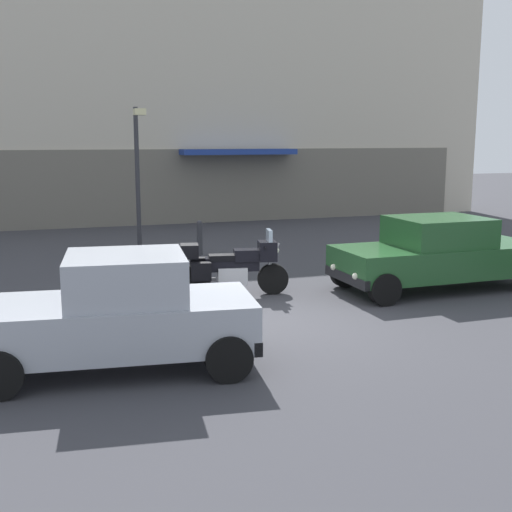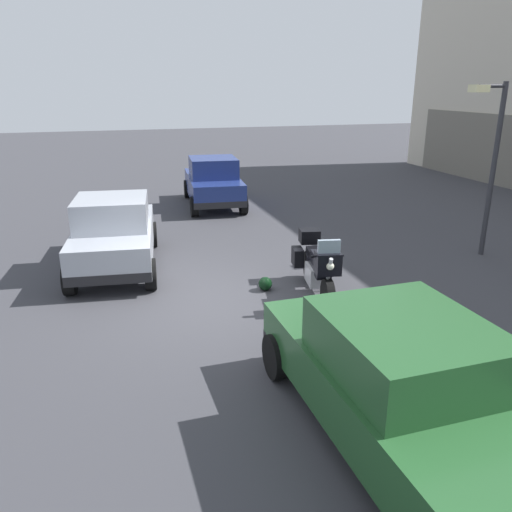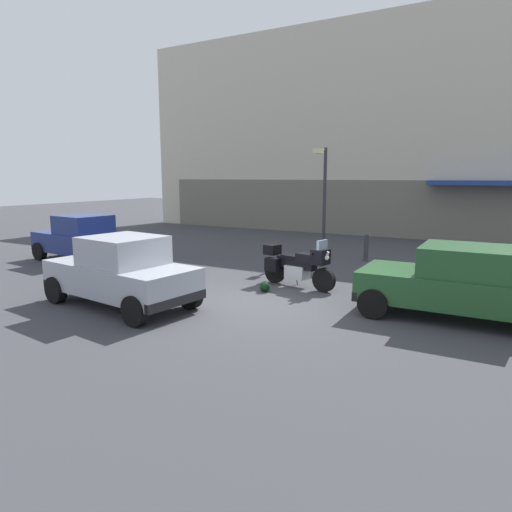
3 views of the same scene
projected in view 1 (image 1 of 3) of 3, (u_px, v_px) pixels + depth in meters
name	position (u px, v px, depth m)	size (l,w,h in m)	color
ground_plane	(258.00, 323.00, 11.45)	(80.00, 80.00, 0.00)	#38383D
building_facade_rear	(129.00, 82.00, 24.51)	(29.53, 3.40, 10.65)	beige
motorcycle	(232.00, 266.00, 13.39)	(2.24, 0.97, 1.36)	black
helmet	(220.00, 301.00, 12.47)	(0.28, 0.28, 0.28)	black
car_sedan_far	(439.00, 253.00, 13.90)	(4.59, 1.94, 1.56)	#235128
car_wagon_end	(119.00, 314.00, 9.04)	(4.00, 2.18, 1.64)	#9EA3AD
streetlamp_curbside	(138.00, 166.00, 17.06)	(0.28, 0.94, 4.01)	#2D2D33
bollard_curbside	(200.00, 237.00, 18.02)	(0.16, 0.16, 0.98)	#333338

